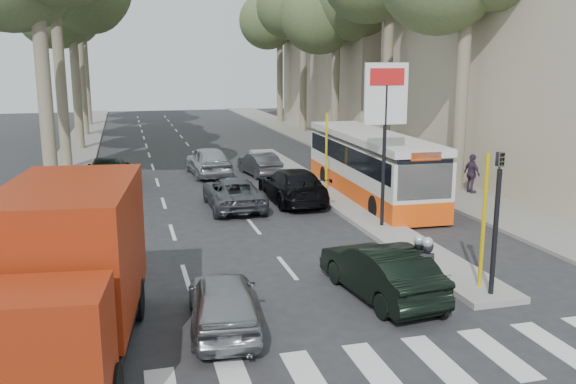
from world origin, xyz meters
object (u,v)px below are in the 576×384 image
object	(u,v)px
dark_hatchback	(380,271)
red_truck	(67,271)
silver_hatchback	(223,301)
motorcycle	(422,273)
city_bus	(370,163)

from	to	relation	value
dark_hatchback	red_truck	world-z (taller)	red_truck
silver_hatchback	motorcycle	size ratio (longest dim) A/B	1.82
red_truck	silver_hatchback	bearing A→B (deg)	17.17
dark_hatchback	red_truck	bearing A→B (deg)	4.12
silver_hatchback	motorcycle	xyz separation A→B (m)	(4.72, 0.14, 0.15)
silver_hatchback	dark_hatchback	size ratio (longest dim) A/B	0.90
motorcycle	silver_hatchback	bearing A→B (deg)	-179.83
silver_hatchback	city_bus	world-z (taller)	city_bus
dark_hatchback	motorcycle	bearing A→B (deg)	131.45
red_truck	city_bus	xyz separation A→B (m)	(11.07, 11.81, -0.31)
dark_hatchback	motorcycle	world-z (taller)	motorcycle
dark_hatchback	city_bus	xyz separation A→B (m)	(4.06, 10.46, 0.78)
dark_hatchback	motorcycle	size ratio (longest dim) A/B	2.02
silver_hatchback	city_bus	distance (m)	13.86
city_bus	motorcycle	size ratio (longest dim) A/B	5.25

